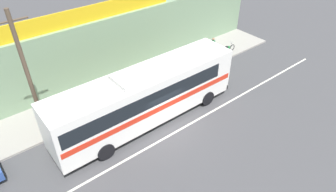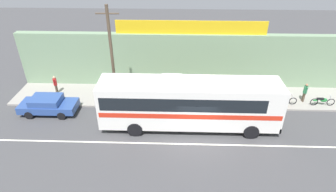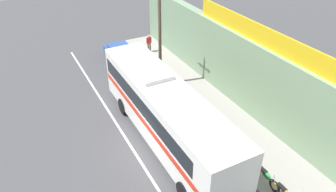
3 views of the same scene
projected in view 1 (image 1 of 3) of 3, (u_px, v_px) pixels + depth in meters
name	position (u px, v px, depth m)	size (l,w,h in m)	color
ground_plane	(165.00, 127.00, 18.86)	(70.00, 70.00, 0.00)	#444447
sidewalk_slab	(121.00, 89.00, 22.09)	(30.00, 3.60, 0.14)	gray
storefront_facade	(103.00, 50.00, 22.07)	(30.00, 0.70, 4.80)	gray
storefront_billboard	(94.00, 13.00, 20.19)	(12.38, 0.12, 1.10)	gold
road_center_stripe	(173.00, 133.00, 18.36)	(30.00, 0.14, 0.01)	silver
intercity_bus	(145.00, 95.00, 18.11)	(12.31, 2.66, 3.78)	white
utility_pole	(29.00, 79.00, 15.62)	(1.60, 0.22, 7.84)	brown
motorcycle_red	(227.00, 49.00, 26.25)	(1.92, 0.56, 0.94)	black
motorcycle_orange	(192.00, 64.00, 24.07)	(1.97, 0.56, 0.94)	black
motorcycle_black	(202.00, 59.00, 24.81)	(1.93, 0.56, 0.94)	black
motorcycle_blue	(180.00, 69.00, 23.42)	(1.95, 0.56, 0.94)	black
pedestrian_near_shop	(213.00, 45.00, 25.66)	(0.30, 0.48, 1.63)	brown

